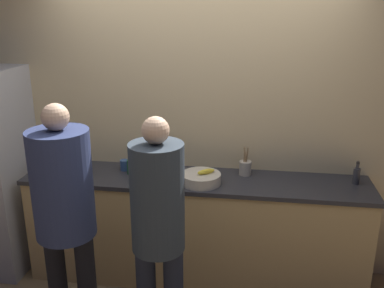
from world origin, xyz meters
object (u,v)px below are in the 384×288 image
(fruit_bowl, at_px, (201,178))
(bottle_clear, at_px, (59,168))
(person_center, at_px, (158,222))
(cup_blue, at_px, (125,165))
(bottle_dark, at_px, (356,175))
(person_left, at_px, (64,203))
(bottle_green, at_px, (130,166))
(utensil_crock, at_px, (245,167))

(fruit_bowl, xyz_separation_m, bottle_clear, (-1.14, -0.07, 0.05))
(person_center, xyz_separation_m, bottle_clear, (-0.97, 0.69, 0.04))
(person_center, height_order, cup_blue, person_center)
(bottle_dark, distance_m, cup_blue, 1.88)
(person_left, xyz_separation_m, cup_blue, (0.12, 0.91, -0.07))
(bottle_green, xyz_separation_m, cup_blue, (-0.07, 0.07, -0.02))
(person_left, relative_size, bottle_clear, 7.16)
(person_left, bearing_deg, person_center, -3.75)
(bottle_dark, bearing_deg, bottle_green, -178.09)
(bottle_dark, bearing_deg, fruit_bowl, -171.71)
(person_left, relative_size, bottle_green, 9.78)
(bottle_green, bearing_deg, bottle_clear, -160.72)
(person_left, xyz_separation_m, bottle_green, (0.20, 0.83, -0.05))
(person_center, height_order, bottle_clear, person_center)
(person_left, height_order, utensil_crock, person_left)
(person_center, distance_m, cup_blue, 1.07)
(bottle_green, bearing_deg, fruit_bowl, -10.68)
(utensil_crock, height_order, bottle_green, utensil_crock)
(utensil_crock, distance_m, bottle_clear, 1.51)
(fruit_bowl, height_order, utensil_crock, utensil_crock)
(utensil_crock, distance_m, cup_blue, 1.02)
(utensil_crock, height_order, bottle_dark, utensil_crock)
(person_left, bearing_deg, fruit_bowl, 41.71)
(cup_blue, bearing_deg, fruit_bowl, -15.43)
(person_left, xyz_separation_m, person_center, (0.63, -0.04, -0.06))
(fruit_bowl, height_order, bottle_dark, bottle_dark)
(bottle_dark, bearing_deg, person_center, -145.84)
(person_center, bearing_deg, bottle_dark, 34.16)
(cup_blue, bearing_deg, utensil_crock, 2.69)
(person_left, height_order, bottle_clear, person_left)
(person_center, bearing_deg, utensil_crock, 62.86)
(person_left, height_order, person_center, person_left)
(utensil_crock, xyz_separation_m, bottle_green, (-0.94, -0.12, 0.00))
(person_left, height_order, bottle_dark, person_left)
(bottle_clear, height_order, bottle_green, bottle_clear)
(person_center, distance_m, bottle_dark, 1.66)
(bottle_dark, xyz_separation_m, bottle_green, (-1.81, -0.06, -0.00))
(bottle_clear, bearing_deg, bottle_dark, 6.04)
(utensil_crock, height_order, bottle_clear, utensil_crock)
(utensil_crock, bearing_deg, fruit_bowl, -144.94)
(person_center, distance_m, bottle_green, 0.98)
(bottle_dark, bearing_deg, bottle_clear, -173.96)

